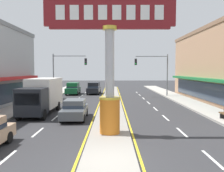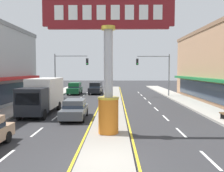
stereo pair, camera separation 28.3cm
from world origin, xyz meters
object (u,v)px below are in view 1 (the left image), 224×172
at_px(box_truck_near_right_lane, 42,95).
at_px(suv_far_right_lane, 73,88).
at_px(traffic_light_right_side, 155,68).
at_px(suv_near_left_lane, 94,88).
at_px(sedan_far_left_oncoming, 75,109).
at_px(district_sign, 110,60).
at_px(traffic_light_left_side, 66,68).

distance_m(box_truck_near_right_lane, suv_far_right_lane, 16.57).
distance_m(traffic_light_right_side, suv_near_left_lane, 10.66).
xyz_separation_m(suv_far_right_lane, sedan_far_left_oncoming, (3.30, -18.91, -0.20)).
bearing_deg(district_sign, suv_near_left_lane, 96.64).
height_order(district_sign, sedan_far_left_oncoming, district_sign).
bearing_deg(suv_far_right_lane, traffic_light_left_side, -93.76).
relative_size(district_sign, suv_near_left_lane, 1.69).
bearing_deg(traffic_light_left_side, district_sign, -71.60).
distance_m(traffic_light_left_side, suv_near_left_lane, 6.98).
distance_m(suv_near_left_lane, sedan_far_left_oncoming, 19.62).
bearing_deg(sedan_far_left_oncoming, district_sign, -58.92).
xyz_separation_m(traffic_light_right_side, box_truck_near_right_lane, (-12.54, -13.09, -2.55)).
distance_m(district_sign, traffic_light_right_side, 21.16).
relative_size(traffic_light_left_side, traffic_light_right_side, 1.00).
height_order(traffic_light_right_side, suv_far_right_lane, traffic_light_right_side).
distance_m(district_sign, traffic_light_left_side, 20.34).
bearing_deg(traffic_light_left_side, suv_near_left_lane, 54.45).
bearing_deg(sedan_far_left_oncoming, box_truck_near_right_lane, 144.30).
bearing_deg(suv_far_right_lane, box_truck_near_right_lane, -89.95).
distance_m(district_sign, suv_far_right_lane, 24.64).
xyz_separation_m(suv_far_right_lane, suv_near_left_lane, (3.30, 0.70, 0.00)).
distance_m(traffic_light_left_side, box_truck_near_right_lane, 12.50).
xyz_separation_m(traffic_light_right_side, suv_far_right_lane, (-12.56, 3.46, -3.26)).
bearing_deg(district_sign, box_truck_near_right_lane, 130.90).
bearing_deg(traffic_light_right_side, suv_near_left_lane, 155.77).
bearing_deg(traffic_light_right_side, district_sign, -107.67).
xyz_separation_m(district_sign, sedan_far_left_oncoming, (-2.84, 4.71, -3.63)).
xyz_separation_m(traffic_light_left_side, sedan_far_left_oncoming, (3.58, -14.59, -3.46)).
height_order(district_sign, suv_near_left_lane, district_sign).
xyz_separation_m(district_sign, suv_far_right_lane, (-6.14, 23.62, -3.44)).
xyz_separation_m(traffic_light_left_side, box_truck_near_right_lane, (0.30, -12.23, -2.55)).
bearing_deg(sedan_far_left_oncoming, traffic_light_left_side, 103.80).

